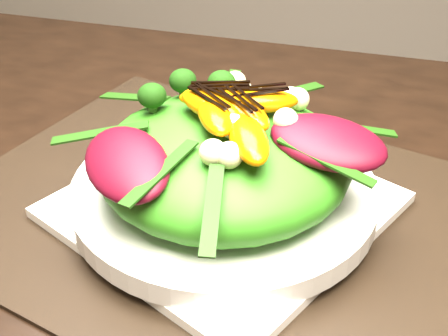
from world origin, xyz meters
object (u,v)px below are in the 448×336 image
(lettuce_mound, at_px, (224,159))
(orange_segment, at_px, (218,93))
(plate_base, at_px, (224,205))
(placemat, at_px, (224,211))
(salad_bowl, at_px, (224,192))

(lettuce_mound, bearing_deg, orange_segment, 113.82)
(plate_base, bearing_deg, placemat, -90.00)
(placemat, xyz_separation_m, plate_base, (0.00, 0.00, 0.01))
(placemat, distance_m, lettuce_mound, 0.06)
(salad_bowl, distance_m, lettuce_mound, 0.03)
(orange_segment, bearing_deg, salad_bowl, -66.18)
(salad_bowl, relative_size, orange_segment, 3.85)
(lettuce_mound, bearing_deg, plate_base, 0.00)
(salad_bowl, bearing_deg, plate_base, 0.00)
(salad_bowl, xyz_separation_m, lettuce_mound, (0.00, 0.00, 0.03))
(salad_bowl, height_order, lettuce_mound, lettuce_mound)
(plate_base, height_order, salad_bowl, salad_bowl)
(salad_bowl, bearing_deg, orange_segment, 113.82)
(plate_base, relative_size, salad_bowl, 0.92)
(orange_segment, bearing_deg, placemat, -66.18)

